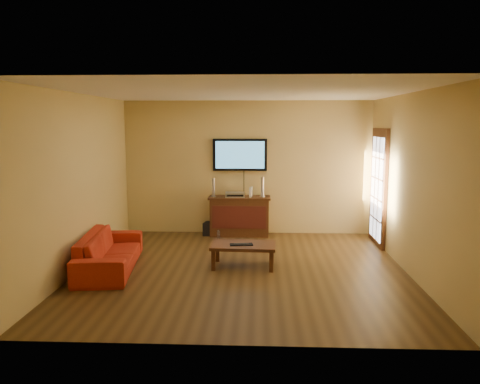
# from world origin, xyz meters

# --- Properties ---
(ground_plane) EXTENTS (5.00, 5.00, 0.00)m
(ground_plane) POSITION_xyz_m (0.00, 0.00, 0.00)
(ground_plane) COLOR #3D2910
(ground_plane) RESTS_ON ground
(room_walls) EXTENTS (5.00, 5.00, 5.00)m
(room_walls) POSITION_xyz_m (0.00, 0.62, 1.69)
(room_walls) COLOR tan
(room_walls) RESTS_ON ground
(french_door) EXTENTS (0.07, 1.02, 2.22)m
(french_door) POSITION_xyz_m (2.46, 1.70, 1.05)
(french_door) COLOR #3D1E0D
(french_door) RESTS_ON ground
(media_console) EXTENTS (1.24, 0.47, 0.79)m
(media_console) POSITION_xyz_m (-0.15, 2.26, 0.40)
(media_console) COLOR #3D1E0D
(media_console) RESTS_ON ground
(television) EXTENTS (1.09, 0.08, 0.65)m
(television) POSITION_xyz_m (-0.15, 2.45, 1.62)
(television) COLOR black
(television) RESTS_ON ground
(coffee_table) EXTENTS (1.03, 0.64, 0.37)m
(coffee_table) POSITION_xyz_m (0.01, 0.16, 0.32)
(coffee_table) COLOR #3D1E0D
(coffee_table) RESTS_ON ground
(sofa) EXTENTS (0.79, 1.99, 0.76)m
(sofa) POSITION_xyz_m (-2.06, -0.06, 0.38)
(sofa) COLOR #AE2813
(sofa) RESTS_ON ground
(speaker_left) EXTENTS (0.10, 0.10, 0.37)m
(speaker_left) POSITION_xyz_m (-0.67, 2.25, 0.96)
(speaker_left) COLOR silver
(speaker_left) RESTS_ON media_console
(speaker_right) EXTENTS (0.11, 0.11, 0.40)m
(speaker_right) POSITION_xyz_m (0.31, 2.27, 0.97)
(speaker_right) COLOR silver
(speaker_right) RESTS_ON media_console
(av_receiver) EXTENTS (0.40, 0.30, 0.09)m
(av_receiver) POSITION_xyz_m (-0.24, 2.24, 0.83)
(av_receiver) COLOR silver
(av_receiver) RESTS_ON media_console
(game_console) EXTENTS (0.07, 0.15, 0.20)m
(game_console) POSITION_xyz_m (0.08, 2.23, 0.89)
(game_console) COLOR white
(game_console) RESTS_ON media_console
(subwoofer) EXTENTS (0.31, 0.31, 0.26)m
(subwoofer) POSITION_xyz_m (-0.73, 2.24, 0.13)
(subwoofer) COLOR black
(subwoofer) RESTS_ON ground
(bottle) EXTENTS (0.06, 0.06, 0.18)m
(bottle) POSITION_xyz_m (-0.55, 1.95, 0.08)
(bottle) COLOR white
(bottle) RESTS_ON ground
(keyboard) EXTENTS (0.37, 0.18, 0.02)m
(keyboard) POSITION_xyz_m (-0.02, 0.09, 0.38)
(keyboard) COLOR black
(keyboard) RESTS_ON coffee_table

